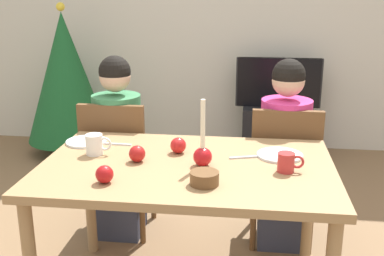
{
  "coord_description": "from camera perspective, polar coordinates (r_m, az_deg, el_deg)",
  "views": [
    {
      "loc": [
        0.29,
        -2.1,
        1.56
      ],
      "look_at": [
        0.0,
        0.2,
        0.87
      ],
      "focal_mm": 44.2,
      "sensor_mm": 36.0,
      "label": 1
    }
  ],
  "objects": [
    {
      "name": "tv_stand",
      "position": [
        4.6,
        10.1,
        -0.34
      ],
      "size": [
        0.64,
        0.4,
        0.48
      ],
      "primitive_type": "cube",
      "color": "black",
      "rests_on": "ground"
    },
    {
      "name": "person_left_child",
      "position": [
        3.02,
        -8.87,
        -2.74
      ],
      "size": [
        0.3,
        0.3,
        1.17
      ],
      "color": "#33384C",
      "rests_on": "ground"
    },
    {
      "name": "apple_by_left_plate",
      "position": [
        2.3,
        -6.64,
        -3.11
      ],
      "size": [
        0.08,
        0.08,
        0.08
      ],
      "primitive_type": "sphere",
      "color": "#AB1918",
      "rests_on": "dining_table"
    },
    {
      "name": "chair_left",
      "position": [
        3.01,
        -8.99,
        -3.98
      ],
      "size": [
        0.4,
        0.4,
        0.9
      ],
      "color": "brown",
      "rests_on": "ground"
    },
    {
      "name": "fork_right",
      "position": [
        2.36,
        6.66,
        -3.5
      ],
      "size": [
        0.18,
        0.07,
        0.01
      ],
      "primitive_type": "cube",
      "rotation": [
        0.0,
        0.0,
        0.3
      ],
      "color": "silver",
      "rests_on": "dining_table"
    },
    {
      "name": "christmas_tree",
      "position": [
        4.64,
        -14.99,
        5.93
      ],
      "size": [
        0.78,
        0.78,
        1.43
      ],
      "color": "brown",
      "rests_on": "ground"
    },
    {
      "name": "mug_right",
      "position": [
        2.2,
        11.38,
        -4.09
      ],
      "size": [
        0.12,
        0.08,
        0.09
      ],
      "color": "#B72D2D",
      "rests_on": "dining_table"
    },
    {
      "name": "apple_by_right_mug",
      "position": [
        2.4,
        -1.68,
        -2.11
      ],
      "size": [
        0.08,
        0.08,
        0.08
      ],
      "primitive_type": "sphere",
      "color": "red",
      "rests_on": "dining_table"
    },
    {
      "name": "chair_right",
      "position": [
        2.91,
        11.0,
        -4.84
      ],
      "size": [
        0.4,
        0.4,
        0.9
      ],
      "color": "brown",
      "rests_on": "ground"
    },
    {
      "name": "person_right_child",
      "position": [
        2.92,
        11.03,
        -3.56
      ],
      "size": [
        0.3,
        0.3,
        1.17
      ],
      "color": "#33384C",
      "rests_on": "ground"
    },
    {
      "name": "bowl_walnuts",
      "position": [
        2.03,
        1.51,
        -6.07
      ],
      "size": [
        0.13,
        0.13,
        0.06
      ],
      "primitive_type": "cylinder",
      "color": "brown",
      "rests_on": "dining_table"
    },
    {
      "name": "apple_near_candle",
      "position": [
        2.08,
        -10.51,
        -5.52
      ],
      "size": [
        0.08,
        0.08,
        0.08
      ],
      "primitive_type": "sphere",
      "color": "#AB1315",
      "rests_on": "dining_table"
    },
    {
      "name": "plate_left",
      "position": [
        2.63,
        -12.62,
        -1.6
      ],
      "size": [
        0.22,
        0.22,
        0.01
      ],
      "primitive_type": "cylinder",
      "color": "silver",
      "rests_on": "dining_table"
    },
    {
      "name": "plate_right",
      "position": [
        2.41,
        10.55,
        -3.23
      ],
      "size": [
        0.23,
        0.23,
        0.01
      ],
      "primitive_type": "cylinder",
      "color": "silver",
      "rests_on": "dining_table"
    },
    {
      "name": "mug_left",
      "position": [
        2.43,
        -11.63,
        -1.95
      ],
      "size": [
        0.13,
        0.09,
        0.1
      ],
      "color": "white",
      "rests_on": "dining_table"
    },
    {
      "name": "dining_table",
      "position": [
        2.3,
        -0.62,
        -6.28
      ],
      "size": [
        1.4,
        0.9,
        0.75
      ],
      "color": "#99754C",
      "rests_on": "ground"
    },
    {
      "name": "candle_centerpiece",
      "position": [
        2.22,
        1.29,
        -2.97
      ],
      "size": [
        0.09,
        0.09,
        0.32
      ],
      "color": "red",
      "rests_on": "dining_table"
    },
    {
      "name": "back_wall",
      "position": [
        4.71,
        3.72,
        13.41
      ],
      "size": [
        6.4,
        0.1,
        2.6
      ],
      "primitive_type": "cube",
      "color": "beige",
      "rests_on": "ground"
    },
    {
      "name": "fork_left",
      "position": [
        2.57,
        -9.24,
        -1.92
      ],
      "size": [
        0.18,
        0.02,
        0.01
      ],
      "primitive_type": "cube",
      "rotation": [
        0.0,
        0.0,
        -0.05
      ],
      "color": "silver",
      "rests_on": "dining_table"
    },
    {
      "name": "tv",
      "position": [
        4.49,
        10.4,
        5.41
      ],
      "size": [
        0.79,
        0.05,
        0.46
      ],
      "color": "black",
      "rests_on": "tv_stand"
    }
  ]
}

